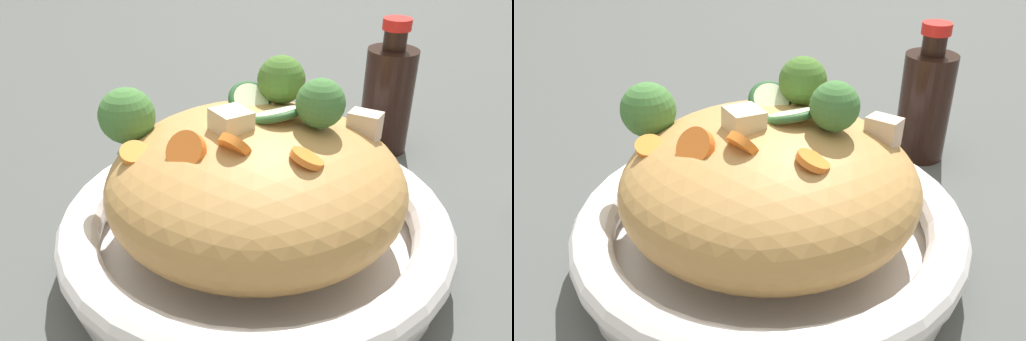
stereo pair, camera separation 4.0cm
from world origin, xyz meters
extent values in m
plane|color=#474947|center=(0.00, 0.00, 0.00)|extent=(3.00, 3.00, 0.00)
cylinder|color=white|center=(0.00, 0.00, 0.01)|extent=(0.30, 0.30, 0.02)
torus|color=white|center=(0.00, 0.00, 0.04)|extent=(0.32, 0.32, 0.03)
ellipsoid|color=#B38448|center=(0.00, 0.00, 0.07)|extent=(0.23, 0.23, 0.10)
torus|color=#B28046|center=(0.01, 0.02, 0.10)|extent=(0.08, 0.08, 0.03)
torus|color=#BB7F3F|center=(-0.01, 0.01, 0.11)|extent=(0.05, 0.05, 0.02)
torus|color=#B9864C|center=(-0.04, 0.03, 0.12)|extent=(0.06, 0.06, 0.02)
cone|color=#9FB96E|center=(0.00, 0.05, 0.12)|extent=(0.02, 0.02, 0.02)
sphere|color=#3F7238|center=(0.00, 0.05, 0.14)|extent=(0.05, 0.05, 0.04)
cone|color=#A3B56F|center=(-0.02, -0.10, 0.09)|extent=(0.03, 0.03, 0.02)
sphere|color=#427638|center=(-0.02, -0.10, 0.12)|extent=(0.05, 0.05, 0.05)
cone|color=#97B67A|center=(-0.05, 0.02, 0.11)|extent=(0.02, 0.02, 0.02)
sphere|color=#446F2B|center=(-0.05, 0.02, 0.14)|extent=(0.06, 0.06, 0.04)
cylinder|color=orange|center=(0.04, -0.01, 0.12)|extent=(0.03, 0.03, 0.02)
cylinder|color=orange|center=(0.05, 0.03, 0.12)|extent=(0.03, 0.03, 0.01)
cylinder|color=orange|center=(0.02, -0.09, 0.11)|extent=(0.03, 0.03, 0.01)
cylinder|color=orange|center=(0.04, -0.05, 0.12)|extent=(0.03, 0.04, 0.03)
cylinder|color=beige|center=(-0.05, -0.01, 0.12)|extent=(0.04, 0.04, 0.02)
torus|color=#245228|center=(-0.05, -0.01, 0.12)|extent=(0.05, 0.05, 0.03)
cylinder|color=beige|center=(-0.01, 0.02, 0.12)|extent=(0.05, 0.05, 0.02)
torus|color=#2D592D|center=(-0.01, 0.02, 0.12)|extent=(0.06, 0.06, 0.02)
cube|color=beige|center=(0.01, -0.02, 0.13)|extent=(0.04, 0.04, 0.02)
cube|color=beige|center=(-0.02, 0.09, 0.11)|extent=(0.03, 0.03, 0.02)
cylinder|color=black|center=(-0.20, 0.15, 0.06)|extent=(0.06, 0.06, 0.12)
cylinder|color=black|center=(-0.20, 0.15, 0.13)|extent=(0.03, 0.03, 0.02)
cylinder|color=red|center=(-0.20, 0.15, 0.15)|extent=(0.03, 0.03, 0.01)
camera|label=1|loc=(0.35, 0.01, 0.28)|focal=36.07mm
camera|label=2|loc=(0.35, 0.05, 0.28)|focal=36.07mm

